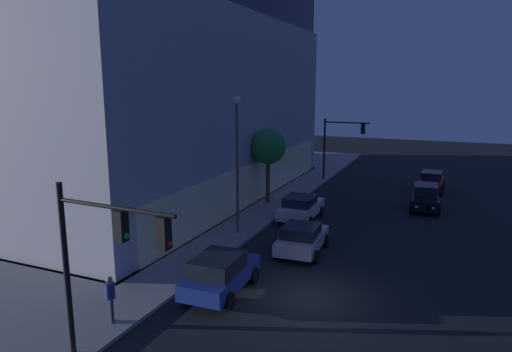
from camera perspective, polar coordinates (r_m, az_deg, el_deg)
name	(u,v)px	position (r m, az deg, el deg)	size (l,w,h in m)	color
ground_plane	(308,298)	(19.24, 6.64, -15.10)	(120.00, 120.00, 0.00)	black
modern_building	(100,89)	(40.05, -19.11, 10.35)	(31.22, 28.53, 16.72)	#4C4C51
traffic_light_near_corner	(105,245)	(13.80, -18.60, -8.29)	(0.42, 4.26, 5.59)	black
traffic_light_far_corner	(339,139)	(41.18, 10.49, 4.67)	(0.32, 4.11, 5.52)	black
street_lamp_sidewalk	(237,149)	(25.41, -2.41, 3.49)	(0.44, 0.44, 7.83)	#505050
sidewalk_tree	(268,147)	(32.24, 1.52, 3.69)	(2.55, 2.55, 5.43)	#4C381E
pedestrian_waiting	(110,295)	(17.46, -17.97, -14.12)	(0.36, 0.36, 1.75)	#2D3851
car_blue	(220,273)	(19.28, -4.56, -12.13)	(4.33, 2.27, 1.69)	navy
car_silver	(302,238)	(23.66, 5.83, -7.82)	(4.14, 2.33, 1.55)	#B7BABF
car_white	(301,207)	(29.46, 5.70, -3.94)	(4.32, 2.22, 1.59)	silver
car_black	(425,197)	(33.83, 20.65, -2.54)	(4.22, 2.11, 1.73)	black
car_red	(431,181)	(39.86, 21.28, -0.62)	(4.06, 2.10, 1.60)	maroon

